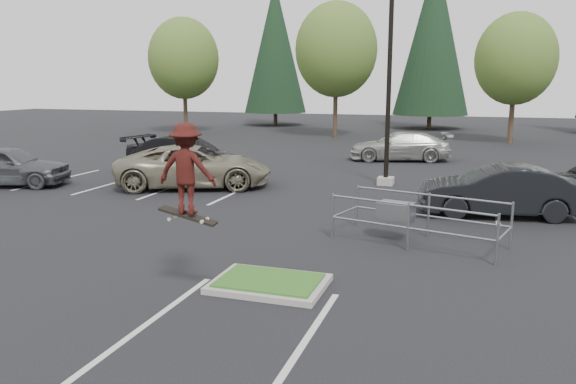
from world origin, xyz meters
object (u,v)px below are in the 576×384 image
(conif_b, at_px, (433,35))
(car_l_tan, at_px, (191,166))
(conif_a, at_px, (275,47))
(skateboarder, at_px, (187,169))
(car_far_silver, at_px, (401,146))
(car_l_black, at_px, (186,156))
(car_l_grey, at_px, (6,166))
(car_r_charc, at_px, (499,191))
(decid_c, at_px, (515,62))
(decid_a, at_px, (184,61))
(decid_b, at_px, (336,53))
(cart_corral, at_px, (401,213))
(light_pole, at_px, (390,66))

(conif_b, height_order, car_l_tan, conif_b)
(conif_a, bearing_deg, skateboarder, -72.66)
(conif_a, height_order, car_far_silver, conif_a)
(conif_b, height_order, car_l_black, conif_b)
(conif_a, xyz_separation_m, car_l_grey, (0.50, -32.83, -6.31))
(conif_a, distance_m, car_r_charc, 37.69)
(decid_c, distance_m, car_l_black, 23.48)
(car_l_grey, bearing_deg, decid_a, -5.30)
(car_l_grey, bearing_deg, skateboarder, -140.05)
(decid_c, xyz_separation_m, car_far_silver, (-5.81, -10.62, -4.52))
(decid_c, height_order, conif_b, conif_b)
(decid_b, relative_size, decid_c, 1.15)
(cart_corral, distance_m, car_l_grey, 15.84)
(car_l_tan, distance_m, car_r_charc, 11.08)
(car_far_silver, bearing_deg, decid_b, -164.08)
(decid_b, distance_m, skateboarder, 32.10)
(decid_c, height_order, car_l_grey, decid_c)
(conif_b, relative_size, car_far_silver, 2.85)
(decid_a, relative_size, skateboarder, 4.83)
(cart_corral, bearing_deg, car_r_charc, 70.94)
(decid_c, xyz_separation_m, car_r_charc, (-1.49, -22.05, -4.48))
(conif_b, distance_m, car_l_black, 30.89)
(light_pole, xyz_separation_m, decid_a, (-18.51, 18.03, 1.02))
(car_r_charc, relative_size, car_far_silver, 0.92)
(cart_corral, bearing_deg, skateboarder, -107.60)
(decid_c, distance_m, conif_a, 22.50)
(decid_b, bearing_deg, car_l_tan, -91.31)
(decid_b, distance_m, car_r_charc, 25.61)
(decid_b, bearing_deg, cart_corral, -73.04)
(car_l_grey, distance_m, car_r_charc, 18.01)
(decid_b, relative_size, cart_corral, 2.20)
(cart_corral, bearing_deg, car_l_tan, 164.45)
(light_pole, xyz_separation_m, car_r_charc, (4.00, -4.22, -3.79))
(car_l_grey, bearing_deg, car_l_tan, -90.93)
(decid_b, height_order, car_far_silver, decid_b)
(conif_a, xyz_separation_m, conif_b, (14.00, 0.50, 0.75))
(conif_a, distance_m, skateboarder, 43.20)
(conif_b, bearing_deg, car_l_grey, -112.05)
(decid_a, bearing_deg, conif_a, 68.09)
(skateboarder, height_order, car_l_grey, skateboarder)
(decid_b, height_order, car_l_grey, decid_b)
(light_pole, distance_m, conif_b, 28.69)
(decid_b, bearing_deg, decid_c, -3.34)
(light_pole, relative_size, decid_a, 1.14)
(car_l_tan, bearing_deg, decid_c, -53.39)
(light_pole, xyz_separation_m, skateboarder, (-1.70, -13.00, -2.12))
(decid_a, relative_size, decid_b, 0.92)
(conif_b, relative_size, car_l_black, 2.50)
(conif_a, xyz_separation_m, car_l_tan, (7.50, -30.88, -6.29))
(decid_b, distance_m, conif_b, 11.78)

